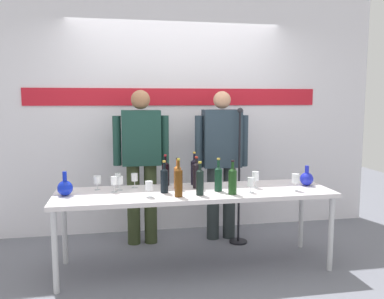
% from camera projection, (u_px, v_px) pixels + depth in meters
% --- Properties ---
extents(ground_plane, '(10.00, 10.00, 0.00)m').
position_uv_depth(ground_plane, '(195.00, 267.00, 3.87)').
color(ground_plane, slate).
extents(back_wall, '(4.98, 0.11, 3.00)m').
position_uv_depth(back_wall, '(176.00, 107.00, 4.87)').
color(back_wall, white).
rests_on(back_wall, ground).
extents(display_table, '(2.57, 0.72, 0.74)m').
position_uv_depth(display_table, '(195.00, 196.00, 3.78)').
color(display_table, silver).
rests_on(display_table, ground).
extents(decanter_blue_left, '(0.14, 0.14, 0.22)m').
position_uv_depth(decanter_blue_left, '(65.00, 188.00, 3.58)').
color(decanter_blue_left, '#0E24B6').
rests_on(decanter_blue_left, display_table).
extents(decanter_blue_right, '(0.13, 0.13, 0.20)m').
position_uv_depth(decanter_blue_right, '(307.00, 179.00, 4.00)').
color(decanter_blue_right, '#1C26BA').
rests_on(decanter_blue_right, display_table).
extents(presenter_left, '(0.61, 0.22, 1.69)m').
position_uv_depth(presenter_left, '(141.00, 157.00, 4.39)').
color(presenter_left, '#313B20').
rests_on(presenter_left, ground).
extents(presenter_right, '(0.61, 0.22, 1.68)m').
position_uv_depth(presenter_right, '(222.00, 156.00, 4.56)').
color(presenter_right, '#262E2F').
rests_on(presenter_right, ground).
extents(wine_bottle_0, '(0.07, 0.07, 0.30)m').
position_uv_depth(wine_bottle_0, '(177.00, 176.00, 3.85)').
color(wine_bottle_0, orange).
rests_on(wine_bottle_0, display_table).
extents(wine_bottle_1, '(0.07, 0.07, 0.30)m').
position_uv_depth(wine_bottle_1, '(164.00, 179.00, 3.69)').
color(wine_bottle_1, black).
rests_on(wine_bottle_1, display_table).
extents(wine_bottle_2, '(0.07, 0.07, 0.31)m').
position_uv_depth(wine_bottle_2, '(166.00, 172.00, 4.01)').
color(wine_bottle_2, black).
rests_on(wine_bottle_2, display_table).
extents(wine_bottle_3, '(0.08, 0.08, 0.31)m').
position_uv_depth(wine_bottle_3, '(233.00, 180.00, 3.63)').
color(wine_bottle_3, '#183E16').
rests_on(wine_bottle_3, display_table).
extents(wine_bottle_4, '(0.07, 0.07, 0.33)m').
position_uv_depth(wine_bottle_4, '(194.00, 171.00, 4.04)').
color(wine_bottle_4, black).
rests_on(wine_bottle_4, display_table).
extents(wine_bottle_5, '(0.07, 0.07, 0.31)m').
position_uv_depth(wine_bottle_5, '(218.00, 178.00, 3.75)').
color(wine_bottle_5, '#133924').
rests_on(wine_bottle_5, display_table).
extents(wine_bottle_6, '(0.07, 0.07, 0.30)m').
position_uv_depth(wine_bottle_6, '(200.00, 181.00, 3.59)').
color(wine_bottle_6, black).
rests_on(wine_bottle_6, display_table).
extents(wine_bottle_7, '(0.07, 0.07, 0.31)m').
position_uv_depth(wine_bottle_7, '(196.00, 174.00, 3.87)').
color(wine_bottle_7, black).
rests_on(wine_bottle_7, display_table).
extents(wine_bottle_8, '(0.07, 0.07, 0.34)m').
position_uv_depth(wine_bottle_8, '(179.00, 181.00, 3.53)').
color(wine_bottle_8, '#542D0B').
rests_on(wine_bottle_8, display_table).
extents(wine_glass_left_0, '(0.06, 0.06, 0.15)m').
position_uv_depth(wine_glass_left_0, '(114.00, 181.00, 3.70)').
color(wine_glass_left_0, white).
rests_on(wine_glass_left_0, display_table).
extents(wine_glass_left_1, '(0.06, 0.06, 0.14)m').
position_uv_depth(wine_glass_left_1, '(118.00, 177.00, 3.91)').
color(wine_glass_left_1, white).
rests_on(wine_glass_left_1, display_table).
extents(wine_glass_left_2, '(0.06, 0.06, 0.14)m').
position_uv_depth(wine_glass_left_2, '(135.00, 178.00, 3.89)').
color(wine_glass_left_2, white).
rests_on(wine_glass_left_2, display_table).
extents(wine_glass_left_3, '(0.07, 0.07, 0.13)m').
position_uv_depth(wine_glass_left_3, '(97.00, 180.00, 3.80)').
color(wine_glass_left_3, white).
rests_on(wine_glass_left_3, display_table).
extents(wine_glass_left_4, '(0.07, 0.07, 0.14)m').
position_uv_depth(wine_glass_left_4, '(119.00, 180.00, 3.78)').
color(wine_glass_left_4, white).
rests_on(wine_glass_left_4, display_table).
extents(wine_glass_left_5, '(0.07, 0.07, 0.14)m').
position_uv_depth(wine_glass_left_5, '(149.00, 186.00, 3.52)').
color(wine_glass_left_5, white).
rests_on(wine_glass_left_5, display_table).
extents(wine_glass_right_0, '(0.07, 0.07, 0.16)m').
position_uv_depth(wine_glass_right_0, '(295.00, 179.00, 3.77)').
color(wine_glass_right_0, white).
rests_on(wine_glass_right_0, display_table).
extents(wine_glass_right_1, '(0.07, 0.07, 0.16)m').
position_uv_depth(wine_glass_right_1, '(255.00, 176.00, 3.89)').
color(wine_glass_right_1, white).
rests_on(wine_glass_right_1, display_table).
extents(wine_glass_right_2, '(0.06, 0.06, 0.14)m').
position_uv_depth(wine_glass_right_2, '(251.00, 182.00, 3.70)').
color(wine_glass_right_2, white).
rests_on(wine_glass_right_2, display_table).
extents(microphone_stand, '(0.20, 0.20, 1.51)m').
position_uv_depth(microphone_stand, '(239.00, 199.00, 4.47)').
color(microphone_stand, black).
rests_on(microphone_stand, ground).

